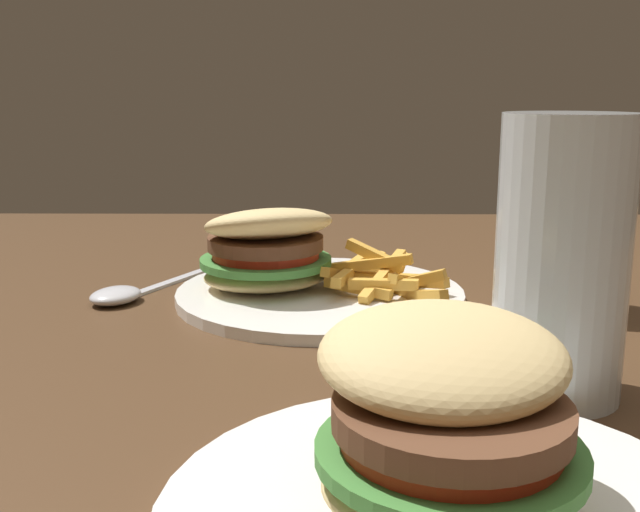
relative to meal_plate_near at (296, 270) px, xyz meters
The scene contains 5 objects.
meal_plate_near is the anchor object (origin of this frame).
beer_glass 0.29m from the meal_plate_near, 128.39° to the left, with size 0.08×0.08×0.18m.
juice_glass 0.24m from the meal_plate_near, behind, with size 0.08×0.08×0.16m.
spoon 0.16m from the meal_plate_near, ahead, with size 0.10×0.16×0.01m.
meal_plate_far 0.38m from the meal_plate_near, 102.63° to the left, with size 0.26×0.26×0.10m.
Camera 1 is at (-0.04, 0.50, 0.93)m, focal length 42.00 mm.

